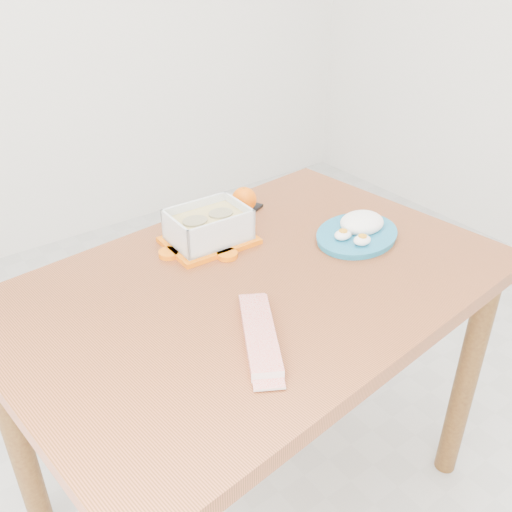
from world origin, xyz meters
TOP-DOWN VIEW (x-y plane):
  - ground at (0.00, 0.00)m, footprint 3.50×3.50m
  - dining_table at (-0.16, -0.07)m, footprint 1.18×0.85m
  - food_container at (-0.15, 0.13)m, footprint 0.21×0.17m
  - orange_fruit at (0.02, 0.23)m, footprint 0.07×0.07m
  - rice_plate at (0.17, -0.06)m, footprint 0.29×0.29m
  - candy_bar at (-0.28, -0.24)m, footprint 0.17×0.23m
  - smartphone at (0.02, 0.26)m, footprint 0.11×0.15m

SIDE VIEW (x-z plane):
  - ground at x=0.00m, z-range 0.00..0.00m
  - dining_table at x=-0.16m, z-range 0.27..1.02m
  - smartphone at x=0.02m, z-range 0.75..0.76m
  - candy_bar at x=-0.28m, z-range 0.75..0.77m
  - rice_plate at x=0.17m, z-range 0.74..0.80m
  - orange_fruit at x=0.02m, z-range 0.75..0.82m
  - food_container at x=-0.15m, z-range 0.75..0.84m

